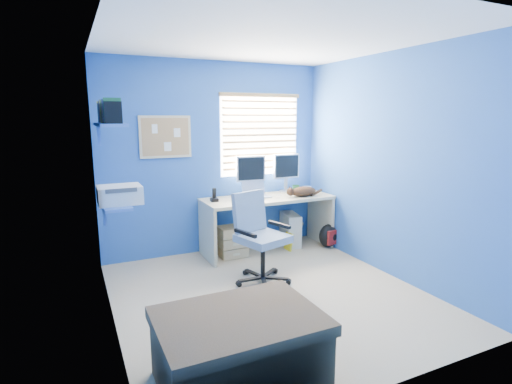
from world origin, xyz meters
name	(u,v)px	position (x,y,z in m)	size (l,w,h in m)	color
floor	(270,295)	(0.00, 0.00, 0.00)	(3.00, 3.20, 0.00)	tan
ceiling	(272,38)	(0.00, 0.00, 2.50)	(3.00, 3.20, 0.00)	white
wall_back	(215,159)	(0.00, 1.60, 1.25)	(3.00, 0.01, 2.50)	#2F65B9
wall_front	(391,208)	(0.00, -1.60, 1.25)	(3.00, 0.01, 2.50)	#2F65B9
wall_left	(106,185)	(-1.50, 0.00, 1.25)	(0.01, 3.20, 2.50)	#2F65B9
wall_right	(389,166)	(1.50, 0.00, 1.25)	(0.01, 3.20, 2.50)	#2F65B9
desk	(268,224)	(0.61, 1.26, 0.37)	(1.74, 0.65, 0.74)	tan
laptop	(257,189)	(0.47, 1.30, 0.85)	(0.33, 0.26, 0.22)	silver
monitor_left	(250,176)	(0.44, 1.45, 1.01)	(0.40, 0.12, 0.54)	silver
monitor_right	(286,173)	(1.01, 1.49, 1.01)	(0.40, 0.12, 0.54)	silver
phone	(214,195)	(-0.13, 1.31, 0.82)	(0.09, 0.11, 0.17)	black
mug	(296,189)	(1.13, 1.40, 0.79)	(0.10, 0.09, 0.10)	#1F5D2F
cd_spindle	(307,189)	(1.31, 1.39, 0.78)	(0.13, 0.13, 0.07)	silver
cat	(303,191)	(1.07, 1.10, 0.81)	(0.37, 0.19, 0.13)	black
tower_pc	(290,229)	(1.01, 1.34, 0.23)	(0.19, 0.44, 0.45)	beige
drawer_boxes	(232,241)	(0.09, 1.24, 0.20)	(0.35, 0.28, 0.41)	tan
yellow_book	(289,241)	(0.87, 1.14, 0.12)	(0.03, 0.17, 0.24)	yellow
backpack	(329,236)	(1.43, 1.00, 0.17)	(0.28, 0.21, 0.33)	black
bed_corner	(239,350)	(-0.82, -1.13, 0.25)	(1.04, 0.74, 0.50)	brown
office_chair	(260,249)	(0.06, 0.37, 0.37)	(0.71, 0.71, 0.98)	black
window_blinds	(260,135)	(0.65, 1.57, 1.55)	(1.15, 0.05, 1.10)	white
corkboard	(166,137)	(-0.65, 1.58, 1.55)	(0.64, 0.02, 0.52)	tan
wall_shelves	(113,154)	(-1.35, 0.75, 1.43)	(0.42, 0.90, 1.05)	#3F68BB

